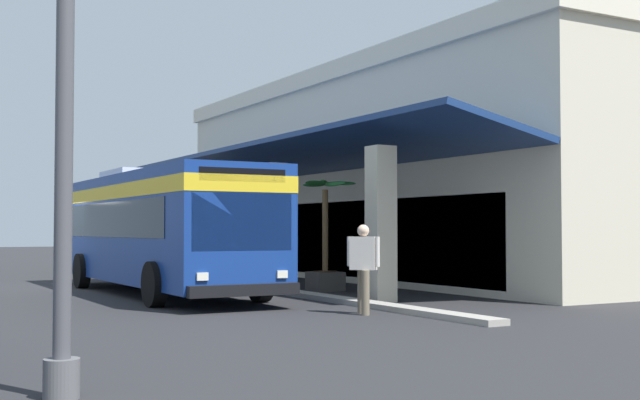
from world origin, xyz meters
The scene contains 7 objects.
ground centered at (0.00, 8.00, 0.00)m, with size 120.00×120.00×0.00m, color #262628.
curb_strip centered at (0.37, 4.23, 0.06)m, with size 27.15×0.50×0.12m, color #9E998E.
plaza_building centered at (0.37, 13.86, 3.63)m, with size 22.92×15.12×7.24m.
transit_bus centered at (3.84, 1.36, 1.85)m, with size 11.21×2.85×3.34m.
pedestrian centered at (11.02, 3.27, 1.02)m, with size 0.62×0.51×1.79m.
potted_palm centered at (5.18, 5.72, 0.82)m, with size 1.94×1.75×3.12m.
lot_light_pole centered at (16.51, -3.75, 4.02)m, with size 0.60×0.60×7.49m.
Camera 1 is at (25.00, -5.53, 1.69)m, focal length 46.28 mm.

